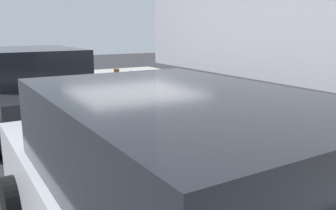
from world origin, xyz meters
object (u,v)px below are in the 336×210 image
suitcase_black_8 (151,98)px  bollard_post (117,84)px  suitcase_teal_3 (224,125)px  suitcase_navy_7 (166,103)px  fire_hydrant (130,85)px  parked_car_charcoal_1 (34,92)px  suitcase_black_1 (271,137)px  parked_car_silver_0 (177,210)px  suitcase_silver_6 (176,102)px  suitcase_olive_9 (143,96)px  suitcase_red_5 (188,111)px  suitcase_navy_0 (300,148)px  suitcase_maroon_4 (212,119)px  suitcase_olive_2 (246,126)px

suitcase_black_8 → bollard_post: bearing=2.3°
suitcase_teal_3 → bollard_post: suitcase_teal_3 is taller
suitcase_navy_7 → fire_hydrant: (1.81, 0.03, 0.17)m
suitcase_black_8 → parked_car_charcoal_1: parked_car_charcoal_1 is taller
suitcase_black_1 → parked_car_silver_0: size_ratio=0.20×
bollard_post → suitcase_black_1: bearing=-178.9°
suitcase_silver_6 → suitcase_olive_9: (1.46, 0.01, -0.10)m
suitcase_red_5 → suitcase_navy_7: size_ratio=1.56×
suitcase_navy_0 → suitcase_red_5: size_ratio=0.92×
suitcase_maroon_4 → fire_hydrant: size_ratio=0.92×
suitcase_navy_0 → parked_car_silver_0: (-1.01, 2.53, 0.30)m
suitcase_silver_6 → suitcase_black_8: bearing=3.2°
suitcase_navy_7 → bollard_post: bearing=4.5°
bollard_post → parked_car_silver_0: bearing=161.0°
suitcase_olive_9 → parked_car_silver_0: size_ratio=0.18×
suitcase_red_5 → suitcase_silver_6: (0.54, -0.05, 0.07)m
suitcase_red_5 → suitcase_olive_9: 2.01m
suitcase_olive_2 → suitcase_navy_7: suitcase_olive_2 is taller
suitcase_red_5 → suitcase_silver_6: bearing=-5.4°
suitcase_navy_0 → parked_car_charcoal_1: bearing=29.9°
suitcase_silver_6 → parked_car_charcoal_1: (1.33, 2.49, 0.23)m
suitcase_maroon_4 → bollard_post: bollard_post is taller
suitcase_silver_6 → suitcase_olive_9: 1.47m
suitcase_red_5 → suitcase_black_1: bearing=-179.2°
suitcase_olive_9 → parked_car_charcoal_1: size_ratio=0.19×
suitcase_red_5 → suitcase_black_8: suitcase_black_8 is taller
suitcase_teal_3 → suitcase_navy_7: suitcase_teal_3 is taller
suitcase_maroon_4 → suitcase_teal_3: bearing=164.6°
suitcase_red_5 → parked_car_charcoal_1: (1.87, 2.44, 0.31)m
suitcase_black_1 → suitcase_navy_7: (3.10, -0.07, -0.08)m
suitcase_olive_9 → fire_hydrant: size_ratio=1.04×
suitcase_teal_3 → bollard_post: (4.39, 0.09, 0.12)m
parked_car_silver_0 → suitcase_red_5: bearing=-34.7°
suitcase_navy_0 → suitcase_navy_7: suitcase_navy_0 is taller
suitcase_silver_6 → fire_hydrant: bearing=-0.5°
suitcase_navy_7 → suitcase_red_5: bearing=174.4°
parked_car_charcoal_1 → suitcase_maroon_4: bearing=-133.2°
suitcase_olive_2 → suitcase_red_5: 1.56m
suitcase_black_1 → suitcase_olive_9: size_ratio=1.14×
suitcase_olive_9 → suitcase_black_8: bearing=174.6°
suitcase_black_8 → fire_hydrant: size_ratio=1.13×
suitcase_navy_0 → bollard_post: bearing=1.6°
suitcase_maroon_4 → parked_car_charcoal_1: parked_car_charcoal_1 is taller
suitcase_black_8 → parked_car_charcoal_1: size_ratio=0.21×
suitcase_black_8 → parked_car_silver_0: (-5.06, 2.44, 0.30)m
suitcase_olive_2 → suitcase_black_8: size_ratio=1.18×
suitcase_navy_0 → suitcase_maroon_4: (1.96, -0.06, -0.04)m
suitcase_navy_7 → suitcase_black_8: size_ratio=0.62×
suitcase_navy_0 → suitcase_navy_7: (3.55, -0.02, -0.04)m
suitcase_black_1 → suitcase_navy_7: size_ratio=1.67×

